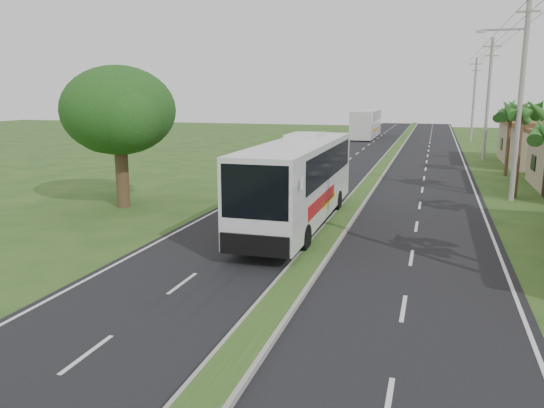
# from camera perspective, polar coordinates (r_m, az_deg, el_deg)

# --- Properties ---
(ground) EXTENTS (180.00, 180.00, 0.00)m
(ground) POSITION_cam_1_polar(r_m,az_deg,el_deg) (16.46, 1.52, -9.82)
(ground) COLOR #254A1B
(ground) RESTS_ON ground
(road_asphalt) EXTENTS (14.00, 160.00, 0.02)m
(road_asphalt) POSITION_cam_1_polar(r_m,az_deg,el_deg) (35.51, 10.21, 1.78)
(road_asphalt) COLOR black
(road_asphalt) RESTS_ON ground
(median_strip) EXTENTS (1.20, 160.00, 0.18)m
(median_strip) POSITION_cam_1_polar(r_m,az_deg,el_deg) (35.49, 10.21, 1.93)
(median_strip) COLOR gray
(median_strip) RESTS_ON ground
(lane_edge_left) EXTENTS (0.12, 160.00, 0.01)m
(lane_edge_left) POSITION_cam_1_polar(r_m,az_deg,el_deg) (36.88, -0.18, 2.32)
(lane_edge_left) COLOR silver
(lane_edge_left) RESTS_ON ground
(lane_edge_right) EXTENTS (0.12, 160.00, 0.01)m
(lane_edge_right) POSITION_cam_1_polar(r_m,az_deg,el_deg) (35.38, 21.04, 1.13)
(lane_edge_right) COLOR silver
(lane_edge_right) RESTS_ON ground
(palm_verge_c) EXTENTS (2.40, 2.40, 5.85)m
(palm_verge_c) POSITION_cam_1_polar(r_m,az_deg,el_deg) (34.10, 25.34, 9.09)
(palm_verge_c) COLOR #473321
(palm_verge_c) RESTS_ON ground
(palm_verge_d) EXTENTS (2.40, 2.40, 5.25)m
(palm_verge_d) POSITION_cam_1_polar(r_m,az_deg,el_deg) (43.10, 24.29, 8.75)
(palm_verge_d) COLOR #473321
(palm_verge_d) RESTS_ON ground
(shade_tree) EXTENTS (6.30, 6.00, 7.54)m
(shade_tree) POSITION_cam_1_polar(r_m,az_deg,el_deg) (29.61, -16.33, 9.32)
(shade_tree) COLOR #473321
(shade_tree) RESTS_ON ground
(utility_pole_b) EXTENTS (3.20, 0.28, 12.00)m
(utility_pole_b) POSITION_cam_1_polar(r_m,az_deg,el_deg) (33.05, 25.18, 11.03)
(utility_pole_b) COLOR gray
(utility_pole_b) RESTS_ON ground
(utility_pole_c) EXTENTS (1.60, 0.28, 11.00)m
(utility_pole_c) POSITION_cam_1_polar(r_m,az_deg,el_deg) (52.94, 22.23, 10.51)
(utility_pole_c) COLOR gray
(utility_pole_c) RESTS_ON ground
(utility_pole_d) EXTENTS (1.60, 0.28, 10.50)m
(utility_pole_d) POSITION_cam_1_polar(r_m,az_deg,el_deg) (72.89, 20.88, 10.52)
(utility_pole_d) COLOR gray
(utility_pole_d) RESTS_ON ground
(coach_bus_main) EXTENTS (2.88, 13.04, 4.21)m
(coach_bus_main) POSITION_cam_1_polar(r_m,az_deg,el_deg) (24.47, 2.95, 2.96)
(coach_bus_main) COLOR silver
(coach_bus_main) RESTS_ON ground
(coach_bus_far) EXTENTS (2.97, 13.12, 3.82)m
(coach_bus_far) POSITION_cam_1_polar(r_m,az_deg,el_deg) (75.79, 10.10, 8.65)
(coach_bus_far) COLOR silver
(coach_bus_far) RESTS_ON ground
(motorcyclist) EXTENTS (1.60, 0.53, 2.39)m
(motorcyclist) POSITION_cam_1_polar(r_m,az_deg,el_deg) (20.47, -0.78, -2.75)
(motorcyclist) COLOR black
(motorcyclist) RESTS_ON ground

